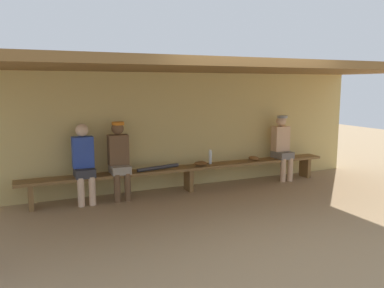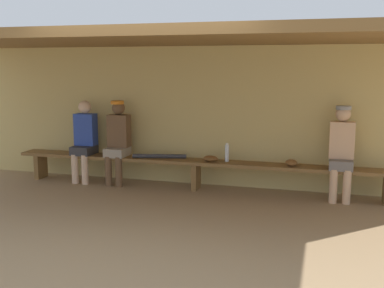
{
  "view_description": "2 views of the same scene",
  "coord_description": "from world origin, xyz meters",
  "px_view_note": "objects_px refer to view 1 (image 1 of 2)",
  "views": [
    {
      "loc": [
        -2.85,
        -4.98,
        1.97
      ],
      "look_at": [
        -0.13,
        1.1,
        0.96
      ],
      "focal_mm": 36.41,
      "sensor_mm": 36.0,
      "label": 1
    },
    {
      "loc": [
        1.89,
        -5.27,
        1.9
      ],
      "look_at": [
        0.02,
        1.27,
        0.76
      ],
      "focal_mm": 43.93,
      "sensor_mm": 36.0,
      "label": 2
    }
  ],
  "objects_px": {
    "bench": "(189,170)",
    "water_bottle_clear": "(210,157)",
    "player_with_sunglasses": "(282,144)",
    "baseball_glove_dark_brown": "(254,158)",
    "baseball_bat": "(158,168)",
    "player_in_red": "(84,160)",
    "player_middle": "(119,157)",
    "baseball_glove_tan": "(201,163)"
  },
  "relations": [
    {
      "from": "bench",
      "to": "baseball_glove_dark_brown",
      "type": "relative_size",
      "value": 25.0
    },
    {
      "from": "bench",
      "to": "player_with_sunglasses",
      "type": "height_order",
      "value": "player_with_sunglasses"
    },
    {
      "from": "player_with_sunglasses",
      "to": "water_bottle_clear",
      "type": "xyz_separation_m",
      "value": [
        -1.65,
        0.04,
        -0.15
      ]
    },
    {
      "from": "baseball_glove_tan",
      "to": "bench",
      "type": "bearing_deg",
      "value": -165.89
    },
    {
      "from": "bench",
      "to": "baseball_glove_tan",
      "type": "bearing_deg",
      "value": -6.63
    },
    {
      "from": "water_bottle_clear",
      "to": "baseball_glove_tan",
      "type": "height_order",
      "value": "water_bottle_clear"
    },
    {
      "from": "baseball_glove_tan",
      "to": "baseball_glove_dark_brown",
      "type": "xyz_separation_m",
      "value": [
        1.2,
        0.03,
        0.0
      ]
    },
    {
      "from": "bench",
      "to": "water_bottle_clear",
      "type": "xyz_separation_m",
      "value": [
        0.47,
        0.04,
        0.21
      ]
    },
    {
      "from": "bench",
      "to": "baseball_bat",
      "type": "height_order",
      "value": "baseball_bat"
    },
    {
      "from": "water_bottle_clear",
      "to": "baseball_bat",
      "type": "xyz_separation_m",
      "value": [
        -1.07,
        -0.04,
        -0.1
      ]
    },
    {
      "from": "water_bottle_clear",
      "to": "player_middle",
      "type": "bearing_deg",
      "value": -178.68
    },
    {
      "from": "bench",
      "to": "player_with_sunglasses",
      "type": "distance_m",
      "value": 2.15
    },
    {
      "from": "bench",
      "to": "water_bottle_clear",
      "type": "bearing_deg",
      "value": 5.36
    },
    {
      "from": "water_bottle_clear",
      "to": "baseball_glove_tan",
      "type": "xyz_separation_m",
      "value": [
        -0.24,
        -0.07,
        -0.09
      ]
    },
    {
      "from": "baseball_glove_dark_brown",
      "to": "baseball_bat",
      "type": "distance_m",
      "value": 2.04
    },
    {
      "from": "baseball_bat",
      "to": "player_with_sunglasses",
      "type": "bearing_deg",
      "value": -12.62
    },
    {
      "from": "bench",
      "to": "baseball_bat",
      "type": "xyz_separation_m",
      "value": [
        -0.6,
        -0.0,
        0.11
      ]
    },
    {
      "from": "player_middle",
      "to": "bench",
      "type": "bearing_deg",
      "value": -0.16
    },
    {
      "from": "player_middle",
      "to": "baseball_glove_dark_brown",
      "type": "xyz_separation_m",
      "value": [
        2.75,
        0.0,
        -0.24
      ]
    },
    {
      "from": "player_in_red",
      "to": "player_middle",
      "type": "distance_m",
      "value": 0.6
    },
    {
      "from": "player_middle",
      "to": "water_bottle_clear",
      "type": "distance_m",
      "value": 1.79
    },
    {
      "from": "player_middle",
      "to": "baseball_glove_tan",
      "type": "distance_m",
      "value": 1.56
    },
    {
      "from": "baseball_glove_tan",
      "to": "baseball_bat",
      "type": "bearing_deg",
      "value": -161.16
    },
    {
      "from": "player_with_sunglasses",
      "to": "player_in_red",
      "type": "bearing_deg",
      "value": -179.99
    },
    {
      "from": "baseball_glove_dark_brown",
      "to": "player_with_sunglasses",
      "type": "bearing_deg",
      "value": 74.28
    },
    {
      "from": "baseball_bat",
      "to": "player_in_red",
      "type": "bearing_deg",
      "value": 167.17
    },
    {
      "from": "baseball_glove_tan",
      "to": "baseball_bat",
      "type": "relative_size",
      "value": 0.28
    },
    {
      "from": "bench",
      "to": "player_in_red",
      "type": "relative_size",
      "value": 4.49
    },
    {
      "from": "player_middle",
      "to": "baseball_bat",
      "type": "height_order",
      "value": "player_middle"
    },
    {
      "from": "player_middle",
      "to": "baseball_glove_tan",
      "type": "bearing_deg",
      "value": -1.16
    },
    {
      "from": "bench",
      "to": "baseball_bat",
      "type": "relative_size",
      "value": 7.07
    },
    {
      "from": "player_in_red",
      "to": "water_bottle_clear",
      "type": "relative_size",
      "value": 4.76
    },
    {
      "from": "water_bottle_clear",
      "to": "baseball_glove_tan",
      "type": "bearing_deg",
      "value": -163.04
    },
    {
      "from": "player_in_red",
      "to": "baseball_glove_dark_brown",
      "type": "distance_m",
      "value": 3.35
    },
    {
      "from": "player_in_red",
      "to": "baseball_glove_tan",
      "type": "bearing_deg",
      "value": -0.82
    },
    {
      "from": "player_in_red",
      "to": "baseball_glove_tan",
      "type": "height_order",
      "value": "player_in_red"
    },
    {
      "from": "player_in_red",
      "to": "water_bottle_clear",
      "type": "bearing_deg",
      "value": 1.0
    },
    {
      "from": "player_with_sunglasses",
      "to": "baseball_bat",
      "type": "xyz_separation_m",
      "value": [
        -2.72,
        -0.0,
        -0.25
      ]
    },
    {
      "from": "player_in_red",
      "to": "water_bottle_clear",
      "type": "height_order",
      "value": "player_in_red"
    },
    {
      "from": "player_in_red",
      "to": "player_with_sunglasses",
      "type": "xyz_separation_m",
      "value": [
        4.03,
        0.0,
        0.02
      ]
    },
    {
      "from": "player_with_sunglasses",
      "to": "baseball_bat",
      "type": "height_order",
      "value": "player_with_sunglasses"
    },
    {
      "from": "player_in_red",
      "to": "baseball_bat",
      "type": "xyz_separation_m",
      "value": [
        1.31,
        -0.0,
        -0.24
      ]
    }
  ]
}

